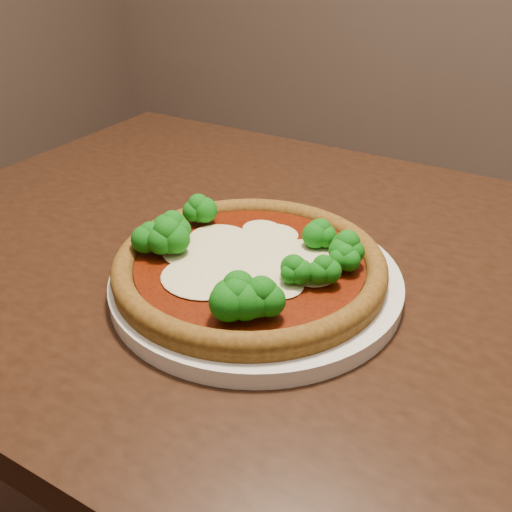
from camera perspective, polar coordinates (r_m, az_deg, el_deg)
The scene contains 3 objects.
dining_table at distance 0.72m, azimuth 5.43°, elevation -8.15°, with size 1.12×0.76×0.75m.
plate at distance 0.61m, azimuth -0.00°, elevation -2.50°, with size 0.31×0.31×0.02m, color silver.
pizza at distance 0.59m, azimuth -0.85°, elevation -0.63°, with size 0.29×0.29×0.06m.
Camera 1 is at (0.12, -0.44, 1.09)m, focal length 40.00 mm.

